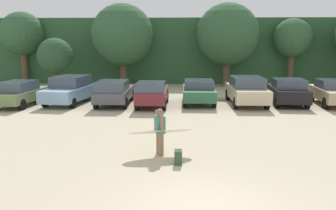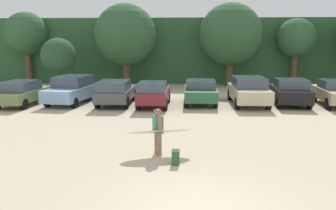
# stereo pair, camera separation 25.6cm
# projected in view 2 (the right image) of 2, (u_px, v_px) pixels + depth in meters

# --- Properties ---
(hillside_ridge) EXTENTS (108.00, 12.00, 5.82)m
(hillside_ridge) POSITION_uv_depth(u_px,v_px,m) (189.00, 50.00, 36.62)
(hillside_ridge) COLOR #2D5633
(hillside_ridge) RESTS_ON ground_plane
(tree_far_right) EXTENTS (3.75, 3.75, 6.33)m
(tree_far_right) POSITION_uv_depth(u_px,v_px,m) (26.00, 34.00, 30.70)
(tree_far_right) COLOR brown
(tree_far_right) RESTS_ON ground_plane
(tree_ridge_back) EXTENTS (2.81, 2.81, 4.06)m
(tree_ridge_back) POSITION_uv_depth(u_px,v_px,m) (58.00, 56.00, 28.15)
(tree_ridge_back) COLOR brown
(tree_ridge_back) RESTS_ON ground_plane
(tree_left) EXTENTS (5.15, 5.15, 6.90)m
(tree_left) POSITION_uv_depth(u_px,v_px,m) (125.00, 35.00, 29.16)
(tree_left) COLOR brown
(tree_left) RESTS_ON ground_plane
(tree_far_left) EXTENTS (5.19, 5.19, 6.95)m
(tree_far_left) POSITION_uv_depth(u_px,v_px,m) (231.00, 35.00, 29.01)
(tree_far_left) COLOR brown
(tree_far_left) RESTS_ON ground_plane
(tree_right) EXTENTS (3.25, 3.25, 5.70)m
(tree_right) POSITION_uv_depth(u_px,v_px,m) (296.00, 38.00, 29.22)
(tree_right) COLOR brown
(tree_right) RESTS_ON ground_plane
(parked_car_olive_green) EXTENTS (2.13, 4.30, 1.48)m
(parked_car_olive_green) POSITION_uv_depth(u_px,v_px,m) (22.00, 92.00, 20.93)
(parked_car_olive_green) COLOR #6B7F4C
(parked_car_olive_green) RESTS_ON ground_plane
(parked_car_sky_blue) EXTENTS (2.53, 4.69, 1.69)m
(parked_car_sky_blue) POSITION_uv_depth(u_px,v_px,m) (72.00, 89.00, 21.68)
(parked_car_sky_blue) COLOR #84ADD1
(parked_car_sky_blue) RESTS_ON ground_plane
(parked_car_dark_gray) EXTENTS (1.90, 4.32, 1.53)m
(parked_car_dark_gray) POSITION_uv_depth(u_px,v_px,m) (116.00, 92.00, 21.02)
(parked_car_dark_gray) COLOR #4C4F54
(parked_car_dark_gray) RESTS_ON ground_plane
(parked_car_maroon) EXTENTS (1.79, 3.97, 1.53)m
(parked_car_maroon) POSITION_uv_depth(u_px,v_px,m) (154.00, 93.00, 20.47)
(parked_car_maroon) COLOR maroon
(parked_car_maroon) RESTS_ON ground_plane
(parked_car_forest_green) EXTENTS (1.96, 4.11, 1.47)m
(parked_car_forest_green) POSITION_uv_depth(u_px,v_px,m) (200.00, 91.00, 21.43)
(parked_car_forest_green) COLOR #2D6642
(parked_car_forest_green) RESTS_ON ground_plane
(parked_car_champagne) EXTENTS (2.02, 4.77, 1.70)m
(parked_car_champagne) POSITION_uv_depth(u_px,v_px,m) (248.00, 90.00, 21.08)
(parked_car_champagne) COLOR beige
(parked_car_champagne) RESTS_ON ground_plane
(parked_car_black) EXTENTS (2.19, 4.05, 1.59)m
(parked_car_black) POSITION_uv_depth(u_px,v_px,m) (290.00, 92.00, 21.03)
(parked_car_black) COLOR black
(parked_car_black) RESTS_ON ground_plane
(parked_car_tan) EXTENTS (2.21, 4.36, 1.53)m
(parked_car_tan) POSITION_uv_depth(u_px,v_px,m) (336.00, 92.00, 20.80)
(parked_car_tan) COLOR tan
(parked_car_tan) RESTS_ON ground_plane
(person_adult) EXTENTS (0.41, 0.81, 1.59)m
(person_adult) POSITION_uv_depth(u_px,v_px,m) (158.00, 129.00, 11.78)
(person_adult) COLOR #8C6B4C
(person_adult) RESTS_ON ground_plane
(surfboard_cream) EXTENTS (2.37, 1.18, 0.30)m
(surfboard_cream) POSITION_uv_depth(u_px,v_px,m) (159.00, 131.00, 11.81)
(surfboard_cream) COLOR beige
(backpack_dropped) EXTENTS (0.24, 0.34, 0.45)m
(backpack_dropped) POSITION_uv_depth(u_px,v_px,m) (176.00, 157.00, 10.96)
(backpack_dropped) COLOR #2D4C33
(backpack_dropped) RESTS_ON ground_plane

